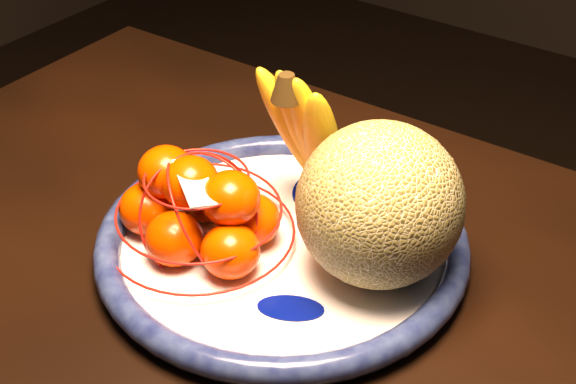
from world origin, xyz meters
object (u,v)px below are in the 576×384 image
Objects in this scene: banana_bunch at (309,130)px; fruit_bowl at (282,242)px; cantaloupe at (380,205)px; mandarin_bag at (199,210)px.

fruit_bowl is at bearing -67.88° from banana_bunch.
banana_bunch reaches higher than cantaloupe.
cantaloupe is at bearing 11.31° from fruit_bowl.
mandarin_bag is at bearing -158.57° from cantaloupe.
mandarin_bag is at bearing -146.32° from fruit_bowl.
banana_bunch is (-0.02, 0.07, 0.09)m from fruit_bowl.
fruit_bowl is 0.12m from cantaloupe.
cantaloupe is at bearing -16.11° from banana_bunch.
banana_bunch is at bearing 103.45° from fruit_bowl.
cantaloupe is 0.18m from mandarin_bag.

